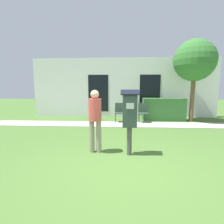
# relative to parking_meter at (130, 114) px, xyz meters

# --- Properties ---
(ground_plane) EXTENTS (40.00, 40.00, 0.00)m
(ground_plane) POSITION_rel_parking_meter_xyz_m (-0.09, -0.67, -1.02)
(ground_plane) COLOR #476B2D
(sidewalk) EXTENTS (12.00, 1.10, 0.02)m
(sidewalk) POSITION_rel_parking_meter_xyz_m (-0.09, 3.45, -1.01)
(sidewalk) COLOR #B7B2A8
(sidewalk) RESTS_ON ground
(building_facade) EXTENTS (10.00, 0.26, 3.20)m
(building_facade) POSITION_rel_parking_meter_xyz_m (-0.09, 5.56, 0.58)
(building_facade) COLOR white
(building_facade) RESTS_ON ground
(parking_meter) EXTENTS (0.44, 0.31, 1.59)m
(parking_meter) POSITION_rel_parking_meter_xyz_m (0.00, 0.00, 0.00)
(parking_meter) COLOR #4C4C4C
(parking_meter) RESTS_ON ground
(person_standing) EXTENTS (0.32, 0.32, 1.58)m
(person_standing) POSITION_rel_parking_meter_xyz_m (-0.86, 0.12, -0.09)
(person_standing) COLOR gray
(person_standing) RESTS_ON ground
(outdoor_chair_left) EXTENTS (0.44, 0.44, 0.90)m
(outdoor_chair_left) POSITION_rel_parking_meter_xyz_m (-0.30, 4.05, -0.49)
(outdoor_chair_left) COLOR #334738
(outdoor_chair_left) RESTS_ON ground
(outdoor_chair_middle) EXTENTS (0.44, 0.44, 0.90)m
(outdoor_chair_middle) POSITION_rel_parking_meter_xyz_m (0.80, 4.01, -0.49)
(outdoor_chair_middle) COLOR #334738
(outdoor_chair_middle) RESTS_ON ground
(hedge_row) EXTENTS (2.03, 0.60, 1.10)m
(hedge_row) POSITION_rel_parking_meter_xyz_m (1.87, 4.56, -0.47)
(hedge_row) COLOR #33662D
(hedge_row) RESTS_ON ground
(tree) EXTENTS (1.90, 1.90, 3.82)m
(tree) POSITION_rel_parking_meter_xyz_m (3.15, 4.37, 1.83)
(tree) COLOR brown
(tree) RESTS_ON ground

